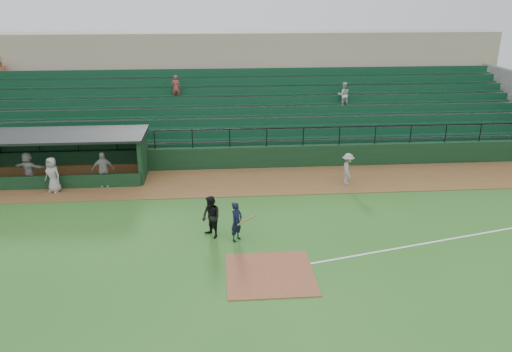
{
  "coord_description": "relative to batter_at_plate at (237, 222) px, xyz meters",
  "views": [
    {
      "loc": [
        -1.68,
        -15.99,
        9.1
      ],
      "look_at": [
        0.0,
        5.0,
        1.4
      ],
      "focal_mm": 35.42,
      "sensor_mm": 36.0,
      "label": 1
    }
  ],
  "objects": [
    {
      "name": "dugout_player_a",
      "position": [
        -6.28,
        6.17,
        0.13
      ],
      "size": [
        1.12,
        0.64,
        1.79
      ],
      "primitive_type": "imported",
      "rotation": [
        0.0,
        0.0,
        0.21
      ],
      "color": "gray",
      "rests_on": "warning_track"
    },
    {
      "name": "dugout_player_c",
      "position": [
        -9.99,
        6.71,
        0.1
      ],
      "size": [
        1.68,
        0.92,
        1.73
      ],
      "primitive_type": "imported",
      "rotation": [
        0.0,
        0.0,
        2.87
      ],
      "color": "#A6A09B",
      "rests_on": "warning_track"
    },
    {
      "name": "batter_at_plate",
      "position": [
        0.0,
        0.0,
        0.0
      ],
      "size": [
        1.12,
        0.71,
        1.59
      ],
      "color": "black",
      "rests_on": "ground"
    },
    {
      "name": "stadium_structure",
      "position": [
        1.02,
        14.83,
        1.51
      ],
      "size": [
        38.0,
        13.08,
        6.4
      ],
      "color": "black",
      "rests_on": "ground"
    },
    {
      "name": "dugout_player_b",
      "position": [
        -8.54,
        5.7,
        0.1
      ],
      "size": [
        1.0,
        0.87,
        1.73
      ],
      "primitive_type": "imported",
      "rotation": [
        0.0,
        0.0,
        -0.46
      ],
      "color": "#A19B96",
      "rests_on": "warning_track"
    },
    {
      "name": "umpire",
      "position": [
        -0.98,
        0.36,
        0.06
      ],
      "size": [
        1.0,
        1.05,
        1.7
      ],
      "primitive_type": "imported",
      "rotation": [
        0.0,
        0.0,
        -0.95
      ],
      "color": "black",
      "rests_on": "ground"
    },
    {
      "name": "runner",
      "position": [
        5.77,
        5.58,
        0.03
      ],
      "size": [
        0.72,
        1.09,
        1.59
      ],
      "primitive_type": "imported",
      "rotation": [
        0.0,
        0.0,
        1.44
      ],
      "color": "#9C9892",
      "rests_on": "warning_track"
    },
    {
      "name": "dugout",
      "position": [
        -8.73,
        7.94,
        0.54
      ],
      "size": [
        8.9,
        3.2,
        2.42
      ],
      "color": "black",
      "rests_on": "ground"
    },
    {
      "name": "home_plate_dirt",
      "position": [
        1.02,
        -2.62,
        -0.78
      ],
      "size": [
        3.0,
        3.0,
        0.03
      ],
      "primitive_type": "cube",
      "color": "brown",
      "rests_on": "ground"
    },
    {
      "name": "foul_line",
      "position": [
        9.02,
        -0.42,
        -0.79
      ],
      "size": [
        17.49,
        4.44,
        0.01
      ],
      "primitive_type": "cube",
      "rotation": [
        0.0,
        0.0,
        0.24
      ],
      "color": "white",
      "rests_on": "ground"
    },
    {
      "name": "ground",
      "position": [
        1.02,
        -1.62,
        -0.79
      ],
      "size": [
        90.0,
        90.0,
        0.0
      ],
      "primitive_type": "plane",
      "color": "#295F1E",
      "rests_on": "ground"
    },
    {
      "name": "warning_track",
      "position": [
        1.02,
        6.38,
        -0.78
      ],
      "size": [
        40.0,
        4.0,
        0.03
      ],
      "primitive_type": "cube",
      "color": "brown",
      "rests_on": "ground"
    }
  ]
}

